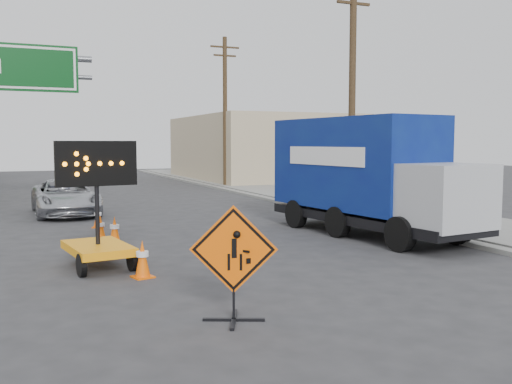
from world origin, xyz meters
TOP-DOWN VIEW (x-y plane):
  - ground at (0.00, 0.00)m, footprint 100.00×100.00m
  - curb_right at (7.20, 15.00)m, footprint 0.40×60.00m
  - sidewalk_right at (9.50, 15.00)m, footprint 4.00×60.00m
  - building_right_far at (13.00, 30.00)m, footprint 10.00×14.00m
  - utility_pole_near at (8.00, 10.00)m, footprint 1.80×0.26m
  - utility_pole_far at (8.00, 24.00)m, footprint 1.80×0.26m
  - construction_sign at (-0.85, -0.59)m, footprint 1.24×0.90m
  - arrow_board at (-2.24, 4.04)m, footprint 1.74×2.08m
  - pickup_truck at (-2.10, 13.96)m, footprint 2.32×4.89m
  - box_truck at (5.70, 5.54)m, footprint 2.96×7.48m
  - cone_a at (-1.54, 2.76)m, footprint 0.47×0.47m
  - cone_b at (-2.05, 5.02)m, footprint 0.38×0.38m
  - cone_c at (-1.43, 6.83)m, footprint 0.47×0.47m
  - cone_d at (-1.67, 7.70)m, footprint 0.42×0.42m
  - cone_e at (-1.43, 10.11)m, footprint 0.44×0.44m

SIDE VIEW (x-z plane):
  - ground at x=0.00m, z-range 0.00..0.00m
  - curb_right at x=7.20m, z-range 0.00..0.12m
  - sidewalk_right at x=9.50m, z-range 0.00..0.15m
  - cone_b at x=-2.05m, z-range 0.00..0.63m
  - cone_d at x=-1.67m, z-range 0.00..0.68m
  - cone_e at x=-1.43m, z-range 0.00..0.69m
  - cone_c at x=-1.43m, z-range 0.00..0.76m
  - cone_a at x=-1.54m, z-range 0.00..0.77m
  - arrow_board at x=-2.24m, z-range -0.76..2.01m
  - pickup_truck at x=-2.10m, z-range 0.00..1.35m
  - construction_sign at x=-0.85m, z-range 0.05..1.84m
  - box_truck at x=5.70m, z-range -0.16..3.29m
  - building_right_far at x=13.00m, z-range 0.00..4.60m
  - utility_pole_near at x=8.00m, z-range 0.18..9.18m
  - utility_pole_far at x=8.00m, z-range 0.18..9.18m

